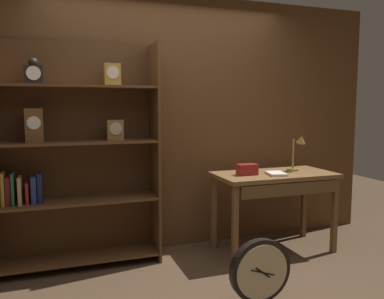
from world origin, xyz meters
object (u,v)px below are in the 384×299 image
Objects in this scene: bookshelf at (72,158)px; workbench at (275,183)px; open_repair_manual at (276,174)px; round_clock_large at (260,273)px; desk_lamp at (298,149)px; toolbox_small at (247,170)px.

workbench is (1.94, -0.31, -0.30)m from bookshelf.
open_repair_manual is (-0.04, -0.08, 0.12)m from workbench.
workbench reaches higher than round_clock_large.
bookshelf is at bearing 171.01° from workbench.
desk_lamp is 1.96× the size of toolbox_small.
bookshelf is 1.71× the size of workbench.
desk_lamp is (0.30, 0.06, 0.33)m from workbench.
open_repair_manual is at bearing -19.36° from toolbox_small.
open_repair_manual is 0.43× the size of round_clock_large.
bookshelf is 1.95m from open_repair_manual.
round_clock_large is (-0.69, -0.95, -0.44)m from workbench.
bookshelf is 1.99m from workbench.
workbench is at bearing -8.99° from bookshelf.
toolbox_small is at bearing 178.21° from workbench.
round_clock_large is at bearing -45.12° from bookshelf.
round_clock_large is (-0.99, -1.01, -0.77)m from desk_lamp.
round_clock_large is (-0.65, -0.86, -0.56)m from open_repair_manual.
toolbox_small is at bearing -10.35° from bookshelf.
workbench is 3.18× the size of desk_lamp.
bookshelf is 1.92m from round_clock_large.
toolbox_small is 0.37× the size of round_clock_large.
toolbox_small reaches higher than round_clock_large.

